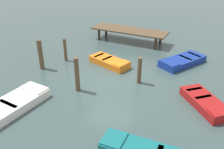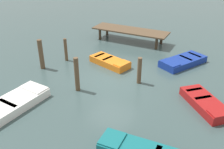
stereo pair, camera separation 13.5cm
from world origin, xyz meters
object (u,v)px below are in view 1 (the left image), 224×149
object	(u,v)px
rowboat_white	(14,104)
dock_segment	(129,31)
rowboat_orange	(110,62)
rowboat_blue	(182,61)
rowboat_red	(206,103)
mooring_piling_far_left	(139,70)
mooring_piling_far_right	(65,50)
mooring_piling_center	(77,75)
mooring_piling_near_left	(41,55)

from	to	relation	value
rowboat_white	dock_segment	bearing A→B (deg)	-1.84
rowboat_orange	rowboat_blue	bearing A→B (deg)	44.41
rowboat_blue	rowboat_red	xyz separation A→B (m)	(2.25, -4.11, 0.00)
dock_segment	rowboat_blue	bearing A→B (deg)	-27.28
rowboat_orange	mooring_piling_far_left	xyz separation A→B (m)	(2.55, -1.19, 0.53)
dock_segment	mooring_piling_far_right	bearing A→B (deg)	-113.40
rowboat_red	mooring_piling_far_left	distance (m)	3.71
rowboat_white	rowboat_red	bearing A→B (deg)	-58.08
dock_segment	mooring_piling_far_left	distance (m)	6.64
rowboat_orange	mooring_piling_far_left	bearing A→B (deg)	-11.77
mooring_piling_far_right	mooring_piling_far_left	distance (m)	5.37
dock_segment	mooring_piling_far_right	world-z (taller)	mooring_piling_far_right
rowboat_white	mooring_piling_far_left	world-z (taller)	mooring_piling_far_left
dock_segment	rowboat_red	xyz separation A→B (m)	(7.05, -6.23, -0.63)
rowboat_red	mooring_piling_far_right	world-z (taller)	mooring_piling_far_right
rowboat_orange	rowboat_red	xyz separation A→B (m)	(6.18, -1.73, -0.00)
mooring_piling_center	mooring_piling_near_left	world-z (taller)	same
mooring_piling_far_right	rowboat_white	bearing A→B (deg)	-76.20
rowboat_blue	rowboat_white	xyz separation A→B (m)	(-5.42, -8.62, -0.00)
mooring_piling_near_left	mooring_piling_center	bearing A→B (deg)	-16.10
mooring_piling_far_left	mooring_piling_near_left	xyz separation A→B (m)	(-5.86, -1.31, 0.17)
dock_segment	rowboat_orange	size ratio (longest dim) A/B	2.11
dock_segment	rowboat_red	distance (m)	9.43
rowboat_blue	mooring_piling_center	size ratio (longest dim) A/B	1.84
mooring_piling_far_right	mooring_piling_near_left	bearing A→B (deg)	-107.05
dock_segment	rowboat_blue	world-z (taller)	dock_segment
rowboat_white	mooring_piling_center	bearing A→B (deg)	-29.06
mooring_piling_far_right	dock_segment	bearing A→B (deg)	70.06
mooring_piling_far_left	mooring_piling_far_right	bearing A→B (deg)	176.36
mooring_piling_far_right	mooring_piling_center	xyz separation A→B (m)	(2.94, -2.65, 0.17)
rowboat_orange	rowboat_red	size ratio (longest dim) A/B	1.03
mooring_piling_far_right	mooring_piling_far_left	world-z (taller)	mooring_piling_far_left
rowboat_white	mooring_piling_far_right	size ratio (longest dim) A/B	2.26
rowboat_blue	mooring_piling_near_left	xyz separation A→B (m)	(-7.25, -4.88, 0.70)
dock_segment	mooring_piling_far_left	world-z (taller)	mooring_piling_far_left
mooring_piling_far_left	rowboat_blue	bearing A→B (deg)	68.79
dock_segment	rowboat_red	bearing A→B (deg)	-44.91
rowboat_blue	mooring_piling_far_right	xyz separation A→B (m)	(-6.74, -3.23, 0.53)
rowboat_white	mooring_piling_far_right	distance (m)	5.58
dock_segment	rowboat_white	xyz separation A→B (m)	(-0.61, -10.74, -0.63)
mooring_piling_far_left	mooring_piling_center	distance (m)	3.34
mooring_piling_center	rowboat_blue	bearing A→B (deg)	57.10
rowboat_red	mooring_piling_far_right	distance (m)	9.05
dock_segment	rowboat_orange	world-z (taller)	dock_segment
rowboat_blue	mooring_piling_center	distance (m)	7.03
mooring_piling_near_left	mooring_piling_far_left	bearing A→B (deg)	12.60
rowboat_blue	rowboat_white	size ratio (longest dim) A/B	1.00
rowboat_orange	mooring_piling_center	world-z (taller)	mooring_piling_center
rowboat_orange	mooring_piling_near_left	world-z (taller)	mooring_piling_near_left
rowboat_white	mooring_piling_center	distance (m)	3.26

